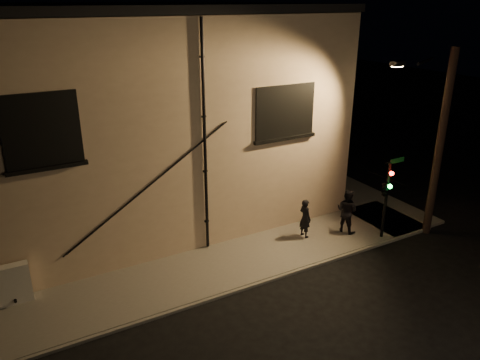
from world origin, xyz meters
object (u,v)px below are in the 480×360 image
pedestrian_a (305,218)px  pedestrian_b (347,211)px  traffic_signal (386,188)px  streetlamp_pole (438,141)px

pedestrian_a → pedestrian_b: bearing=-109.9°
pedestrian_a → pedestrian_b: (1.73, -0.46, 0.11)m
traffic_signal → streetlamp_pole: streetlamp_pole is taller
pedestrian_b → traffic_signal: traffic_signal is taller
pedestrian_a → traffic_signal: 3.28m
pedestrian_b → streetlamp_pole: bearing=-135.9°
streetlamp_pole → pedestrian_a: bearing=157.5°
pedestrian_a → streetlamp_pole: streetlamp_pole is taller
pedestrian_a → pedestrian_b: size_ratio=0.87×
pedestrian_b → traffic_signal: size_ratio=0.56×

